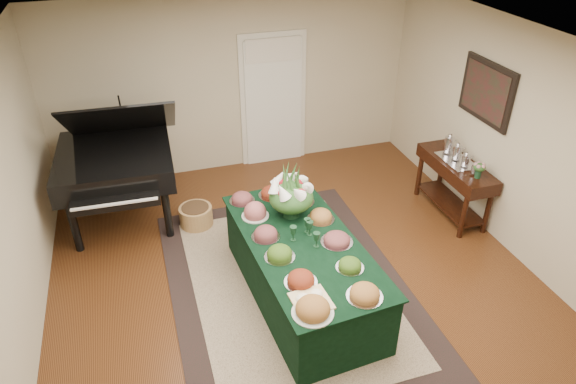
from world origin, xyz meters
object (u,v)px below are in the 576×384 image
object	(u,v)px
floral_centerpiece	(291,192)
grand_piano	(116,161)
buffet_table	(302,269)
mahogany_sideboard	(455,174)

from	to	relation	value
floral_centerpiece	grand_piano	bearing A→B (deg)	137.59
floral_centerpiece	grand_piano	size ratio (longest dim) A/B	0.29
buffet_table	floral_centerpiece	xyz separation A→B (m)	(0.04, 0.51, 0.68)
floral_centerpiece	mahogany_sideboard	xyz separation A→B (m)	(2.47, 0.46, -0.44)
buffet_table	grand_piano	xyz separation A→B (m)	(-1.81, 2.20, 0.51)
buffet_table	floral_centerpiece	size ratio (longest dim) A/B	4.65
buffet_table	floral_centerpiece	bearing A→B (deg)	86.05
mahogany_sideboard	floral_centerpiece	bearing A→B (deg)	-169.35
grand_piano	floral_centerpiece	bearing A→B (deg)	-42.41
floral_centerpiece	mahogany_sideboard	size ratio (longest dim) A/B	0.40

